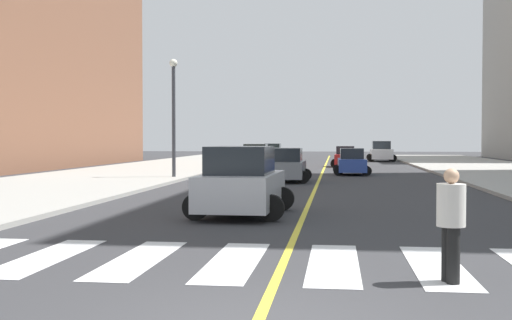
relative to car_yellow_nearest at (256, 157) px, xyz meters
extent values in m
cube|color=#9E9B93|center=(-7.21, -20.07, -0.81)|extent=(10.00, 120.00, 0.15)
cube|color=silver|center=(0.49, -36.07, -0.87)|extent=(0.90, 4.00, 0.01)
cube|color=silver|center=(2.29, -36.07, -0.87)|extent=(0.90, 4.00, 0.01)
cube|color=silver|center=(4.09, -36.07, -0.87)|extent=(0.90, 4.00, 0.01)
cube|color=silver|center=(5.89, -36.07, -0.87)|extent=(0.90, 4.00, 0.01)
cube|color=silver|center=(7.69, -36.07, -0.87)|extent=(0.90, 4.00, 0.01)
cube|color=yellow|center=(4.99, -0.07, -0.88)|extent=(0.16, 80.00, 0.01)
cube|color=gold|center=(0.00, 0.06, -0.19)|extent=(2.01, 4.26, 0.90)
cube|color=#1E2328|center=(0.00, -0.19, 0.62)|extent=(1.65, 2.14, 0.76)
cylinder|color=black|center=(0.94, 1.39, -0.54)|extent=(0.69, 0.24, 0.68)
cylinder|color=black|center=(-1.01, 1.34, -0.54)|extent=(0.69, 0.24, 0.68)
cylinder|color=black|center=(1.00, -1.22, -0.54)|extent=(0.69, 0.24, 0.68)
cylinder|color=black|center=(-0.94, -1.27, -0.54)|extent=(0.69, 0.24, 0.68)
cube|color=#B7B7BC|center=(3.17, -28.83, -0.14)|extent=(2.18, 4.59, 0.97)
cube|color=#1E2328|center=(3.16, -29.10, 0.74)|extent=(1.79, 2.32, 0.82)
cylinder|color=black|center=(4.26, -27.46, -0.51)|extent=(0.74, 0.26, 0.73)
cylinder|color=black|center=(2.16, -27.40, -0.51)|extent=(0.74, 0.26, 0.73)
cylinder|color=black|center=(4.18, -30.27, -0.51)|extent=(0.74, 0.26, 0.73)
cylinder|color=black|center=(2.08, -30.21, -0.51)|extent=(0.74, 0.26, 0.73)
cube|color=slate|center=(3.36, -13.83, -0.23)|extent=(1.82, 3.98, 0.85)
cube|color=#1E2328|center=(3.36, -14.06, 0.54)|extent=(1.52, 1.99, 0.72)
cylinder|color=black|center=(4.28, -12.60, -0.56)|extent=(0.64, 0.21, 0.64)
cylinder|color=black|center=(2.45, -12.59, -0.56)|extent=(0.64, 0.21, 0.64)
cylinder|color=black|center=(4.27, -15.06, -0.56)|extent=(0.64, 0.21, 0.64)
cylinder|color=black|center=(2.43, -15.05, -0.56)|extent=(0.64, 0.21, 0.64)
cube|color=#2D479E|center=(6.88, -6.63, -0.27)|extent=(1.75, 3.75, 0.80)
cube|color=#1E2328|center=(6.87, -6.41, 0.45)|extent=(1.45, 1.88, 0.67)
cylinder|color=black|center=(6.04, -7.80, -0.58)|extent=(0.61, 0.21, 0.60)
cylinder|color=black|center=(7.76, -7.77, -0.58)|extent=(0.61, 0.21, 0.60)
cylinder|color=black|center=(6.00, -5.50, -0.58)|extent=(0.61, 0.21, 0.60)
cylinder|color=black|center=(7.71, -5.46, -0.58)|extent=(0.61, 0.21, 0.60)
cube|color=silver|center=(10.38, 18.44, -0.13)|extent=(2.10, 4.58, 0.98)
cube|color=#1E2328|center=(10.38, 18.71, 0.75)|extent=(1.75, 2.29, 0.83)
cylinder|color=black|center=(9.32, 17.03, -0.51)|extent=(0.74, 0.24, 0.74)
cylinder|color=black|center=(11.43, 17.02, -0.51)|extent=(0.74, 0.24, 0.74)
cylinder|color=black|center=(9.34, 19.86, -0.51)|extent=(0.74, 0.24, 0.74)
cylinder|color=black|center=(11.44, 19.85, -0.51)|extent=(0.74, 0.24, 0.74)
cube|color=red|center=(6.62, 5.17, -0.27)|extent=(1.73, 3.75, 0.80)
cube|color=#1E2328|center=(6.62, 5.40, 0.45)|extent=(1.44, 1.88, 0.68)
cylinder|color=black|center=(5.75, 4.02, -0.58)|extent=(0.61, 0.20, 0.60)
cylinder|color=black|center=(7.47, 4.01, -0.58)|extent=(0.61, 0.20, 0.60)
cylinder|color=black|center=(5.77, 6.34, -0.58)|extent=(0.61, 0.20, 0.60)
cylinder|color=black|center=(7.49, 6.32, -0.58)|extent=(0.61, 0.20, 0.60)
cube|color=#236B42|center=(-0.48, 17.91, -0.22)|extent=(1.82, 4.00, 0.86)
cube|color=#1E2328|center=(-0.48, 17.67, 0.55)|extent=(1.53, 2.00, 0.72)
cylinder|color=black|center=(0.44, 19.14, -0.56)|extent=(0.65, 0.21, 0.65)
cylinder|color=black|center=(-1.40, 19.15, -0.56)|extent=(0.65, 0.21, 0.65)
cylinder|color=black|center=(0.44, 16.66, -0.56)|extent=(0.65, 0.21, 0.65)
cylinder|color=black|center=(-1.41, 16.67, -0.56)|extent=(0.65, 0.21, 0.65)
cylinder|color=black|center=(7.73, -37.50, -0.44)|extent=(0.20, 0.20, 0.88)
cylinder|color=black|center=(7.68, -37.32, -0.44)|extent=(0.20, 0.20, 0.88)
cylinder|color=beige|center=(7.70, -37.41, 0.34)|extent=(0.44, 0.44, 0.66)
sphere|color=tan|center=(7.70, -37.41, 0.79)|extent=(0.24, 0.24, 0.24)
cylinder|color=#38383D|center=(-3.05, -12.50, 2.35)|extent=(0.20, 0.20, 6.15)
sphere|color=silver|center=(-3.05, -12.50, 5.57)|extent=(0.44, 0.44, 0.44)
camera|label=1|loc=(5.94, -47.74, 1.36)|focal=45.63mm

